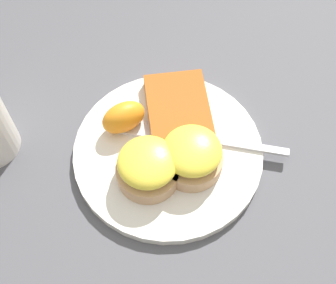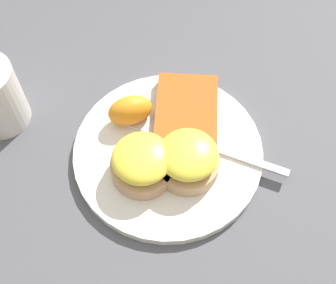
# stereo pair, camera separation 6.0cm
# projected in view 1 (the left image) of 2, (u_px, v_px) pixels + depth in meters

# --- Properties ---
(ground_plane) EXTENTS (1.10, 1.10, 0.00)m
(ground_plane) POSITION_uv_depth(u_px,v_px,m) (168.00, 155.00, 0.63)
(ground_plane) COLOR #4C4C51
(plate) EXTENTS (0.25, 0.25, 0.01)m
(plate) POSITION_uv_depth(u_px,v_px,m) (168.00, 152.00, 0.62)
(plate) COLOR silver
(plate) RESTS_ON ground_plane
(sandwich_benedict_left) EXTENTS (0.08, 0.08, 0.05)m
(sandwich_benedict_left) POSITION_uv_depth(u_px,v_px,m) (148.00, 167.00, 0.58)
(sandwich_benedict_left) COLOR tan
(sandwich_benedict_left) RESTS_ON plate
(sandwich_benedict_right) EXTENTS (0.08, 0.08, 0.05)m
(sandwich_benedict_right) POSITION_uv_depth(u_px,v_px,m) (192.00, 156.00, 0.58)
(sandwich_benedict_right) COLOR tan
(sandwich_benedict_right) RESTS_ON plate
(hashbrown_patty) EXTENTS (0.14, 0.12, 0.02)m
(hashbrown_patty) POSITION_uv_depth(u_px,v_px,m) (178.00, 110.00, 0.64)
(hashbrown_patty) COLOR #A2531D
(hashbrown_patty) RESTS_ON plate
(orange_wedge) EXTENTS (0.04, 0.06, 0.04)m
(orange_wedge) POSITION_uv_depth(u_px,v_px,m) (124.00, 117.00, 0.62)
(orange_wedge) COLOR orange
(orange_wedge) RESTS_ON plate
(fork) EXTENTS (0.17, 0.18, 0.00)m
(fork) POSITION_uv_depth(u_px,v_px,m) (190.00, 137.00, 0.62)
(fork) COLOR silver
(fork) RESTS_ON plate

